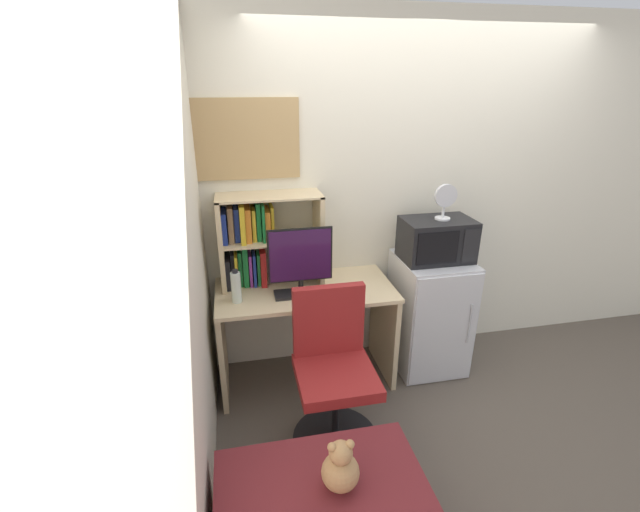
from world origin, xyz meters
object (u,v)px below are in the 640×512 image
object	(u,v)px
monitor	(300,259)
computer_mouse	(348,287)
mini_fridge	(429,313)
desk_chair	(333,378)
desk_fan	(445,200)
wall_corkboard	(241,140)
water_bottle	(236,287)
keyboard	(301,293)
hutch_bookshelf	(256,239)
microwave	(437,240)
teddy_bear	(340,468)

from	to	relation	value
monitor	computer_mouse	xyz separation A→B (m)	(0.34, 0.01, -0.25)
mini_fridge	desk_chair	distance (m)	1.09
desk_fan	wall_corkboard	world-z (taller)	wall_corkboard
water_bottle	desk_chair	bearing A→B (deg)	-41.90
water_bottle	desk_fan	bearing A→B (deg)	4.45
keyboard	computer_mouse	xyz separation A→B (m)	(0.34, 0.02, 0.01)
hutch_bookshelf	monitor	xyz separation A→B (m)	(0.27, -0.26, -0.07)
microwave	keyboard	bearing A→B (deg)	-174.23
desk_fan	desk_chair	bearing A→B (deg)	-147.22
monitor	teddy_bear	size ratio (longest dim) A/B	1.81
microwave	monitor	bearing A→B (deg)	-174.52
computer_mouse	wall_corkboard	size ratio (longest dim) A/B	0.12
teddy_bear	wall_corkboard	xyz separation A→B (m)	(-0.30, 1.61, 1.24)
mini_fridge	microwave	xyz separation A→B (m)	(0.00, 0.00, 0.60)
hutch_bookshelf	computer_mouse	xyz separation A→B (m)	(0.61, -0.24, -0.31)
keyboard	desk_chair	distance (m)	0.62
water_bottle	microwave	bearing A→B (deg)	4.75
mini_fridge	teddy_bear	xyz separation A→B (m)	(-1.04, -1.33, 0.07)
monitor	computer_mouse	bearing A→B (deg)	2.51
computer_mouse	teddy_bear	xyz separation A→B (m)	(-0.37, -1.25, -0.26)
hutch_bookshelf	desk_chair	world-z (taller)	hutch_bookshelf
wall_corkboard	keyboard	bearing A→B (deg)	-49.35
keyboard	mini_fridge	xyz separation A→B (m)	(1.02, 0.10, -0.33)
keyboard	water_bottle	bearing A→B (deg)	-177.69
water_bottle	desk_fan	distance (m)	1.55
water_bottle	desk_fan	xyz separation A→B (m)	(1.48, 0.11, 0.48)
teddy_bear	wall_corkboard	world-z (taller)	wall_corkboard
keyboard	teddy_bear	bearing A→B (deg)	-91.28
microwave	desk_fan	bearing A→B (deg)	-11.27
wall_corkboard	desk_fan	bearing A→B (deg)	-11.69
wall_corkboard	hutch_bookshelf	bearing A→B (deg)	-64.54
microwave	teddy_bear	bearing A→B (deg)	-128.17
keyboard	microwave	size ratio (longest dim) A/B	0.73
mini_fridge	wall_corkboard	bearing A→B (deg)	168.18
water_bottle	teddy_bear	world-z (taller)	water_bottle
mini_fridge	desk_chair	size ratio (longest dim) A/B	0.91
water_bottle	microwave	distance (m)	1.46
monitor	microwave	distance (m)	1.02
hutch_bookshelf	desk_chair	xyz separation A→B (m)	(0.38, -0.77, -0.66)
microwave	teddy_bear	distance (m)	1.77
monitor	desk_chair	size ratio (longest dim) A/B	0.48
desk_fan	teddy_bear	distance (m)	1.90
hutch_bookshelf	microwave	world-z (taller)	hutch_bookshelf
mini_fridge	desk_fan	world-z (taller)	desk_fan
keyboard	mini_fridge	bearing A→B (deg)	5.61
hutch_bookshelf	wall_corkboard	size ratio (longest dim) A/B	0.91
water_bottle	desk_fan	world-z (taller)	desk_fan
hutch_bookshelf	computer_mouse	size ratio (longest dim) A/B	7.62
teddy_bear	mini_fridge	bearing A→B (deg)	51.77
computer_mouse	desk_chair	xyz separation A→B (m)	(-0.23, -0.52, -0.35)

